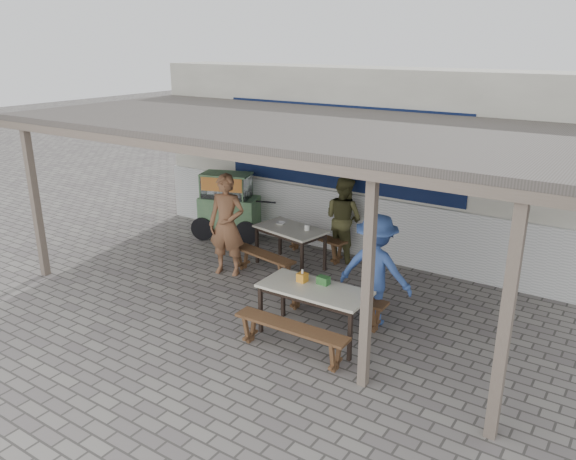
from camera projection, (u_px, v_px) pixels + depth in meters
The scene contains 17 objects.
ground at pixel (253, 308), 8.79m from camera, with size 60.00×60.00×0.00m, color slate.
back_wall at pixel (361, 161), 11.05m from camera, with size 9.00×1.28×3.50m.
warung_roof at pixel (286, 127), 8.62m from camera, with size 9.00×4.21×2.81m.
table_left at pixel (290, 232), 10.19m from camera, with size 1.38×0.95×0.75m.
bench_left_street at pixel (263, 259), 9.83m from camera, with size 1.40×0.53×0.45m.
bench_left_wall at pixel (315, 240), 10.76m from camera, with size 1.40×0.53×0.45m.
table_right at pixel (314, 293), 7.73m from camera, with size 1.55×0.73×0.75m.
bench_right_street at pixel (291, 332), 7.35m from camera, with size 1.64×0.31×0.45m.
bench_right_wall at pixel (334, 299), 8.32m from camera, with size 1.64×0.31×0.45m.
vendor_cart at pixel (228, 203), 11.69m from camera, with size 1.63×1.05×1.39m.
patron_street_side at pixel (227, 225), 9.82m from camera, with size 0.66×0.43×1.82m, color brown.
patron_wall_side at pixel (343, 218), 10.52m from camera, with size 0.78×0.61×1.61m, color #4D4C29.
patron_right_table at pixel (375, 270), 8.06m from camera, with size 1.09×0.62×1.68m, color #345197.
tissue_box at pixel (302, 277), 7.89m from camera, with size 0.13×0.13×0.13m, color orange.
donation_box at pixel (323, 280), 7.81m from camera, with size 0.17×0.11×0.11m, color #30692E.
condiment_jar at pixel (307, 228), 10.02m from camera, with size 0.09×0.09×0.10m, color white.
condiment_bowl at pixel (281, 223), 10.35m from camera, with size 0.17×0.17×0.04m, color silver.
Camera 1 is at (4.86, -6.29, 3.98)m, focal length 35.00 mm.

